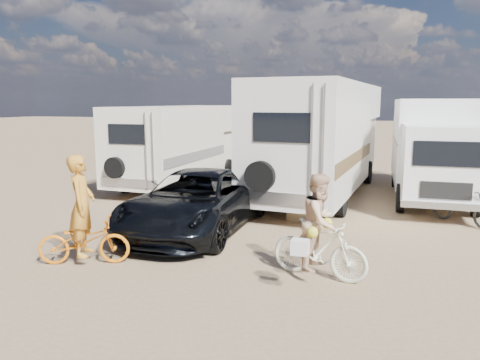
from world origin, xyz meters
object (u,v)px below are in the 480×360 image
(cooler, at_px, (315,200))
(rider_man, at_px, (82,215))
(rv_main, at_px, (323,140))
(rider_woman, at_px, (320,231))
(box_truck, at_px, (432,150))
(crate, at_px, (297,214))
(bike_man, at_px, (84,241))
(dark_suv, at_px, (197,201))
(bike_woman, at_px, (319,249))
(bike_parked, at_px, (463,206))
(rv_left, at_px, (181,146))

(cooler, bearing_deg, rider_man, -112.48)
(rv_main, bearing_deg, rider_woman, -77.73)
(rv_main, height_order, box_truck, rv_main)
(crate, bearing_deg, bike_man, -125.16)
(dark_suv, relative_size, bike_woman, 2.96)
(rv_main, distance_m, bike_parked, 5.00)
(bike_woman, height_order, crate, bike_woman)
(rider_man, relative_size, cooler, 3.64)
(rv_left, relative_size, box_truck, 1.09)
(bike_man, relative_size, crate, 4.33)
(dark_suv, bearing_deg, box_truck, 44.45)
(rv_left, bearing_deg, bike_parked, -17.47)
(box_truck, distance_m, bike_parked, 3.22)
(dark_suv, xyz_separation_m, bike_parked, (6.20, 2.69, -0.25))
(box_truck, relative_size, dark_suv, 1.28)
(rv_left, xyz_separation_m, rider_woman, (6.44, -7.79, -0.61))
(rv_left, height_order, rider_man, rv_left)
(rv_left, height_order, bike_parked, rv_left)
(bike_woman, distance_m, crate, 4.03)
(box_truck, height_order, rider_man, box_truck)
(box_truck, height_order, bike_man, box_truck)
(rv_left, height_order, box_truck, box_truck)
(rv_left, distance_m, bike_parked, 9.86)
(bike_woman, bearing_deg, box_truck, -4.00)
(bike_parked, bearing_deg, cooler, 121.85)
(rv_main, relative_size, bike_woman, 5.24)
(rider_man, distance_m, bike_parked, 9.18)
(rider_man, bearing_deg, box_truck, -61.26)
(bike_parked, relative_size, crate, 4.52)
(bike_man, bearing_deg, rv_left, -9.54)
(box_truck, distance_m, bike_man, 10.88)
(bike_woman, bearing_deg, rider_man, 111.81)
(rv_main, height_order, rider_man, rv_main)
(rv_main, distance_m, rv_left, 5.36)
(rv_left, distance_m, cooler, 6.04)
(rv_main, relative_size, bike_man, 5.33)
(box_truck, xyz_separation_m, bike_man, (-6.70, -8.50, -1.13))
(bike_woman, height_order, rider_man, rider_man)
(rv_main, relative_size, cooler, 17.26)
(bike_man, distance_m, rider_woman, 4.48)
(dark_suv, xyz_separation_m, crate, (2.11, 1.72, -0.56))
(dark_suv, relative_size, crate, 13.02)
(rider_man, height_order, rider_woman, rider_man)
(dark_suv, bearing_deg, crate, 38.26)
(rv_main, xyz_separation_m, box_truck, (3.40, 0.30, -0.25))
(rv_left, height_order, cooler, rv_left)
(rv_main, relative_size, box_truck, 1.38)
(bike_parked, distance_m, crate, 4.22)
(bike_man, xyz_separation_m, bike_parked, (7.30, 5.53, 0.02))
(rv_main, bearing_deg, bike_woman, -77.73)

